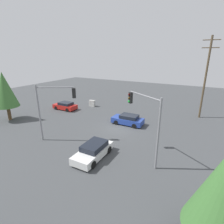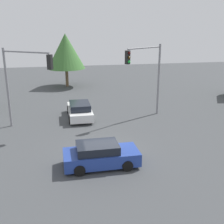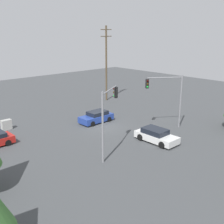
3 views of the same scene
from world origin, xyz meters
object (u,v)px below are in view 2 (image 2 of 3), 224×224
traffic_signal_main (24,75)px  traffic_signal_cross (147,68)px  sedan_blue (100,155)px  sedan_white (80,110)px

traffic_signal_main → traffic_signal_cross: (-9.94, -0.96, 0.04)m
sedan_blue → traffic_signal_cross: traffic_signal_cross is taller
sedan_blue → sedan_white: size_ratio=0.95×
sedan_white → traffic_signal_main: 5.90m
sedan_white → traffic_signal_main: size_ratio=0.73×
sedan_blue → traffic_signal_main: traffic_signal_main is taller
sedan_blue → sedan_white: (0.37, -9.11, -0.00)m
traffic_signal_cross → sedan_white: bearing=-39.7°
sedan_blue → traffic_signal_main: 9.24m
sedan_white → traffic_signal_cross: (-5.71, 1.00, 3.65)m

